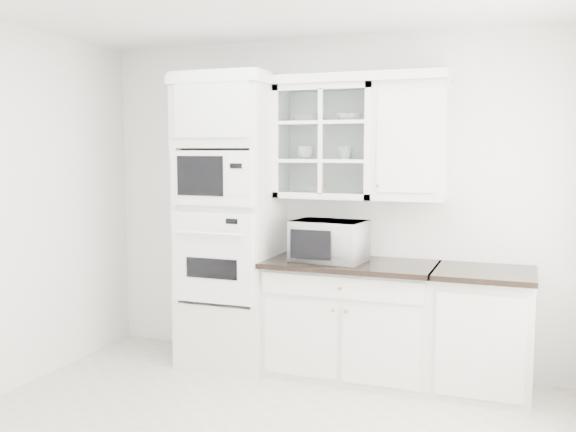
% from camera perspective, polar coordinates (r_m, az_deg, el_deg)
% --- Properties ---
extents(room_shell, '(4.00, 3.50, 2.70)m').
position_cam_1_polar(room_shell, '(4.09, -1.75, 5.79)').
color(room_shell, white).
rests_on(room_shell, ground).
extents(oven_column, '(0.76, 0.68, 2.40)m').
position_cam_1_polar(oven_column, '(5.33, -5.16, -0.43)').
color(oven_column, silver).
rests_on(oven_column, ground).
extents(base_cabinet_run, '(1.32, 0.67, 0.92)m').
position_cam_1_polar(base_cabinet_run, '(5.14, 5.60, -9.04)').
color(base_cabinet_run, silver).
rests_on(base_cabinet_run, ground).
extents(extra_base_cabinet, '(0.72, 0.67, 0.92)m').
position_cam_1_polar(extra_base_cabinet, '(4.99, 16.93, -9.74)').
color(extra_base_cabinet, silver).
rests_on(extra_base_cabinet, ground).
extents(upper_cabinet_glass, '(0.80, 0.33, 0.90)m').
position_cam_1_polar(upper_cabinet_glass, '(5.17, 3.46, 6.60)').
color(upper_cabinet_glass, silver).
rests_on(upper_cabinet_glass, room_shell).
extents(upper_cabinet_solid, '(0.55, 0.33, 0.90)m').
position_cam_1_polar(upper_cabinet_solid, '(5.01, 10.90, 6.53)').
color(upper_cabinet_solid, silver).
rests_on(upper_cabinet_solid, room_shell).
extents(crown_molding, '(2.14, 0.38, 0.07)m').
position_cam_1_polar(crown_molding, '(5.21, 2.28, 11.95)').
color(crown_molding, white).
rests_on(crown_molding, room_shell).
extents(countertop_microwave, '(0.59, 0.51, 0.32)m').
position_cam_1_polar(countertop_microwave, '(5.03, 3.74, -2.19)').
color(countertop_microwave, white).
rests_on(countertop_microwave, base_cabinet_run).
extents(bowl_a, '(0.27, 0.27, 0.06)m').
position_cam_1_polar(bowl_a, '(5.24, 1.80, 8.66)').
color(bowl_a, white).
rests_on(bowl_a, upper_cabinet_glass).
extents(bowl_b, '(0.24, 0.24, 0.06)m').
position_cam_1_polar(bowl_b, '(5.14, 5.45, 8.72)').
color(bowl_b, white).
rests_on(bowl_b, upper_cabinet_glass).
extents(cup_a, '(0.16, 0.16, 0.10)m').
position_cam_1_polar(cup_a, '(5.22, 1.54, 5.64)').
color(cup_a, white).
rests_on(cup_a, upper_cabinet_glass).
extents(cup_b, '(0.13, 0.13, 0.10)m').
position_cam_1_polar(cup_b, '(5.12, 5.09, 5.61)').
color(cup_b, white).
rests_on(cup_b, upper_cabinet_glass).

